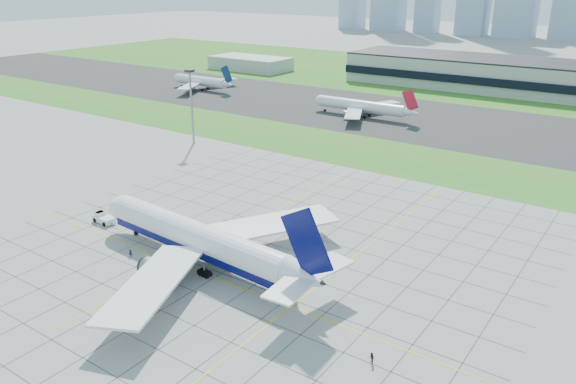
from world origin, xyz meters
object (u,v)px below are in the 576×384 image
object	(u,v)px
crew_near	(131,253)
distant_jet_1	(362,106)
light_mast	(191,97)
crew_far	(371,358)
pushback_tug	(103,218)
airliner	(199,239)
distant_jet_0	(202,81)

from	to	relation	value
crew_near	distant_jet_1	world-z (taller)	distant_jet_1
light_mast	crew_far	world-z (taller)	light_mast
pushback_tug	airliner	bearing A→B (deg)	0.70
crew_near	distant_jet_1	xyz separation A→B (m)	(-20.53, 140.32, 3.65)
crew_near	distant_jet_1	bearing A→B (deg)	47.28
light_mast	distant_jet_0	bearing A→B (deg)	131.49
crew_near	distant_jet_0	bearing A→B (deg)	77.58
light_mast	crew_near	xyz separation A→B (m)	(49.70, -70.38, -15.34)
airliner	crew_near	distance (m)	15.82
airliner	distant_jet_0	size ratio (longest dim) A/B	1.44
light_mast	pushback_tug	bearing A→B (deg)	-63.87
pushback_tug	distant_jet_1	distance (m)	132.30
airliner	distant_jet_0	bearing A→B (deg)	136.84
light_mast	airliner	distance (m)	90.93
distant_jet_1	crew_far	bearing A→B (deg)	-61.50
light_mast	airliner	xyz separation A→B (m)	(63.55, -64.11, -10.93)
pushback_tug	crew_near	size ratio (longest dim) A/B	5.08
airliner	crew_far	size ratio (longest dim) A/B	32.80
crew_far	pushback_tug	bearing A→B (deg)	-136.19
airliner	crew_near	world-z (taller)	airliner
crew_far	distant_jet_0	world-z (taller)	distant_jet_0
crew_near	distant_jet_0	distance (m)	188.04
pushback_tug	crew_far	size ratio (longest dim) A/B	4.54
airliner	crew_far	distance (m)	44.29
airliner	distant_jet_1	world-z (taller)	airliner
light_mast	distant_jet_0	xyz separation A→B (m)	(-67.65, 76.50, -11.70)
distant_jet_1	light_mast	bearing A→B (deg)	-112.64
distant_jet_0	distant_jet_1	bearing A→B (deg)	-3.88
airliner	crew_near	size ratio (longest dim) A/B	36.70
pushback_tug	distant_jet_0	distance (m)	170.08
light_mast	pushback_tug	xyz separation A→B (m)	(30.57, -62.31, -15.13)
crew_far	distant_jet_0	bearing A→B (deg)	-168.84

